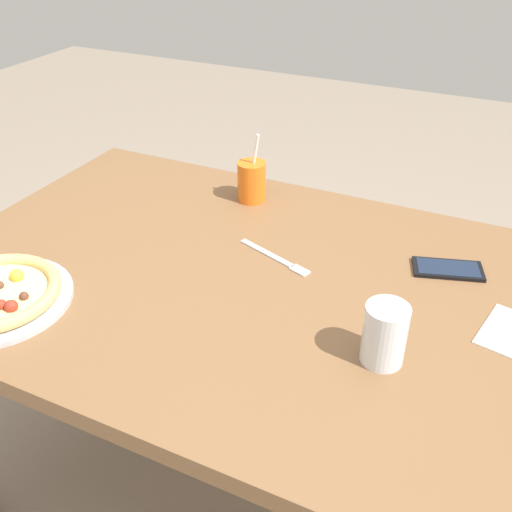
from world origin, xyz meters
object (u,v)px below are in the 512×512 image
Objects in this scene: drink_cup_colored at (252,181)px; fork at (277,259)px; water_cup_clear at (385,333)px; cell_phone at (448,269)px.

fork is (0.18, -0.24, -0.05)m from drink_cup_colored.
cell_phone is at bearing 80.29° from water_cup_clear.
cell_phone reaches higher than fork.
water_cup_clear is 0.38m from fork.
fork is at bearing -53.26° from drink_cup_colored.
drink_cup_colored reaches higher than cell_phone.
fork is 0.38m from cell_phone.
drink_cup_colored is 1.62× the size of water_cup_clear.
cell_phone is (0.36, 0.12, 0.00)m from fork.
drink_cup_colored is at bearing 126.74° from fork.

